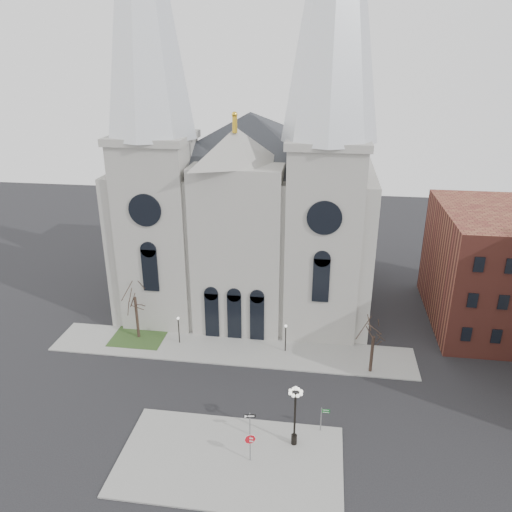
# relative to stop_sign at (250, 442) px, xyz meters

# --- Properties ---
(ground) EXTENTS (160.00, 160.00, 0.00)m
(ground) POSITION_rel_stop_sign_xyz_m (-4.62, 4.85, -2.00)
(ground) COLOR black
(ground) RESTS_ON ground
(sidewalk_near) EXTENTS (18.00, 10.00, 0.14)m
(sidewalk_near) POSITION_rel_stop_sign_xyz_m (-1.62, -0.15, -1.93)
(sidewalk_near) COLOR gray
(sidewalk_near) RESTS_ON ground
(sidewalk_far) EXTENTS (40.00, 6.00, 0.14)m
(sidewalk_far) POSITION_rel_stop_sign_xyz_m (-4.62, 15.85, -1.93)
(sidewalk_far) COLOR gray
(sidewalk_far) RESTS_ON ground
(grass_patch) EXTENTS (6.00, 5.00, 0.18)m
(grass_patch) POSITION_rel_stop_sign_xyz_m (-15.62, 16.85, -1.91)
(grass_patch) COLOR #2A451D
(grass_patch) RESTS_ON ground
(cathedral) EXTENTS (33.00, 26.66, 54.00)m
(cathedral) POSITION_rel_stop_sign_xyz_m (-4.62, 27.71, 16.48)
(cathedral) COLOR #A2A097
(cathedral) RESTS_ON ground
(bg_building_brick) EXTENTS (14.00, 18.00, 14.00)m
(bg_building_brick) POSITION_rel_stop_sign_xyz_m (25.38, 26.85, 5.00)
(bg_building_brick) COLOR brown
(bg_building_brick) RESTS_ON ground
(tree_left) EXTENTS (3.20, 3.20, 7.50)m
(tree_left) POSITION_rel_stop_sign_xyz_m (-15.62, 16.85, 3.58)
(tree_left) COLOR black
(tree_left) RESTS_ON ground
(tree_right) EXTENTS (3.20, 3.20, 6.00)m
(tree_right) POSITION_rel_stop_sign_xyz_m (10.38, 13.85, 2.47)
(tree_right) COLOR black
(tree_right) RESTS_ON ground
(ped_lamp_left) EXTENTS (0.32, 0.32, 3.26)m
(ped_lamp_left) POSITION_rel_stop_sign_xyz_m (-10.62, 16.35, 0.33)
(ped_lamp_left) COLOR black
(ped_lamp_left) RESTS_ON sidewalk_far
(ped_lamp_right) EXTENTS (0.32, 0.32, 3.26)m
(ped_lamp_right) POSITION_rel_stop_sign_xyz_m (1.38, 16.35, 0.33)
(ped_lamp_right) COLOR black
(ped_lamp_right) RESTS_ON sidewalk_far
(stop_sign) EXTENTS (0.95, 0.10, 2.62)m
(stop_sign) POSITION_rel_stop_sign_xyz_m (0.00, 0.00, 0.00)
(stop_sign) COLOR slate
(stop_sign) RESTS_ON sidewalk_near
(globe_lamp) EXTENTS (1.60, 1.60, 5.77)m
(globe_lamp) POSITION_rel_stop_sign_xyz_m (3.34, 2.36, 1.76)
(globe_lamp) COLOR black
(globe_lamp) RESTS_ON sidewalk_near
(one_way_sign) EXTENTS (0.99, 0.20, 2.27)m
(one_way_sign) POSITION_rel_stop_sign_xyz_m (-0.47, 2.88, -0.34)
(one_way_sign) COLOR slate
(one_way_sign) RESTS_ON sidewalk_near
(street_name_sign) EXTENTS (0.76, 0.10, 2.38)m
(street_name_sign) POSITION_rel_stop_sign_xyz_m (5.58, 4.26, -0.47)
(street_name_sign) COLOR slate
(street_name_sign) RESTS_ON sidewalk_near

